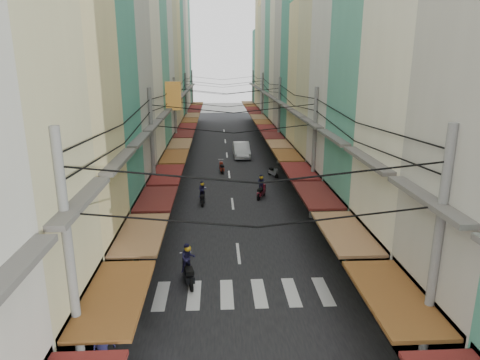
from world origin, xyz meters
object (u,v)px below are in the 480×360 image
object	(u,v)px
traffic_sign	(329,201)
market_umbrella	(411,247)
bicycle	(387,259)
white_car	(241,157)

from	to	relation	value
traffic_sign	market_umbrella	bearing A→B (deg)	-72.11
bicycle	market_umbrella	size ratio (longest dim) A/B	0.77
white_car	bicycle	xyz separation A→B (m)	(6.00, -24.02, 0.00)
bicycle	white_car	bearing A→B (deg)	-2.46
white_car	market_umbrella	distance (m)	27.65
white_car	traffic_sign	distance (m)	21.26
white_car	traffic_sign	bearing A→B (deg)	-80.52
market_umbrella	traffic_sign	world-z (taller)	traffic_sign
traffic_sign	white_car	bearing A→B (deg)	100.12
bicycle	market_umbrella	bearing A→B (deg)	157.72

